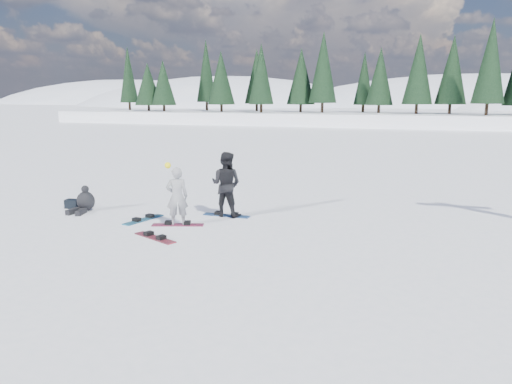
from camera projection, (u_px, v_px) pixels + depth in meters
ground at (193, 240)px, 13.07m from camera, size 420.00×420.00×0.00m
alpine_backdrop at (381, 142)px, 195.03m from camera, size 412.50×227.00×53.20m
snowboarder_woman at (177, 196)px, 14.39m from camera, size 0.75×0.67×1.87m
snowboarder_man at (226, 184)px, 15.50m from camera, size 1.02×0.81×2.03m
seated_rider at (85, 202)px, 16.26m from camera, size 0.66×1.04×0.85m
gear_bag at (73, 204)px, 16.76m from camera, size 0.49×0.36×0.30m
snowboard_woman at (178, 225)px, 14.55m from camera, size 1.51×0.74×0.03m
snowboard_man at (226, 215)px, 15.69m from camera, size 1.50×0.29×0.03m
snowboard_loose_b at (155, 238)px, 13.24m from camera, size 1.48×0.87×0.03m
snowboard_loose_a at (143, 220)px, 15.16m from camera, size 0.61×1.52×0.03m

